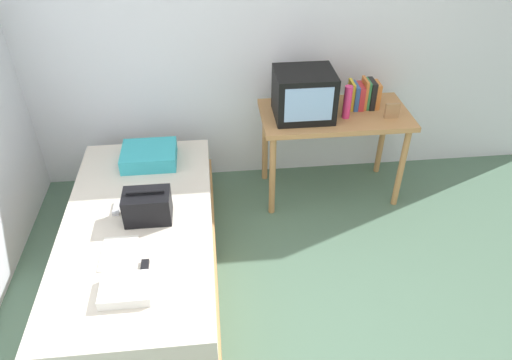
# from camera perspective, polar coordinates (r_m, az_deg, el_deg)

# --- Properties ---
(ground_plane) EXTENTS (8.00, 8.00, 0.00)m
(ground_plane) POSITION_cam_1_polar(r_m,az_deg,el_deg) (3.06, 6.08, -20.01)
(ground_plane) COLOR #4C6B56
(wall_back) EXTENTS (5.20, 0.10, 2.60)m
(wall_back) POSITION_cam_1_polar(r_m,az_deg,el_deg) (3.88, 1.48, 17.65)
(wall_back) COLOR silver
(wall_back) RESTS_ON ground
(bed) EXTENTS (1.00, 2.00, 0.49)m
(bed) POSITION_cam_1_polar(r_m,az_deg,el_deg) (3.37, -13.48, -7.98)
(bed) COLOR #B27F4C
(bed) RESTS_ON ground
(desk) EXTENTS (1.16, 0.60, 0.76)m
(desk) POSITION_cam_1_polar(r_m,az_deg,el_deg) (3.86, 9.32, 6.67)
(desk) COLOR #B27F4C
(desk) RESTS_ON ground
(tv) EXTENTS (0.44, 0.39, 0.36)m
(tv) POSITION_cam_1_polar(r_m,az_deg,el_deg) (3.65, 5.74, 10.16)
(tv) COLOR black
(tv) RESTS_ON desk
(water_bottle) EXTENTS (0.06, 0.06, 0.26)m
(water_bottle) POSITION_cam_1_polar(r_m,az_deg,el_deg) (3.69, 10.86, 9.13)
(water_bottle) COLOR #E53372
(water_bottle) RESTS_ON desk
(book_row) EXTENTS (0.23, 0.16, 0.24)m
(book_row) POSITION_cam_1_polar(r_m,az_deg,el_deg) (3.89, 12.78, 9.92)
(book_row) COLOR gold
(book_row) RESTS_ON desk
(picture_frame) EXTENTS (0.11, 0.02, 0.12)m
(picture_frame) POSITION_cam_1_polar(r_m,az_deg,el_deg) (3.80, 15.97, 7.97)
(picture_frame) COLOR #9E754C
(picture_frame) RESTS_ON desk
(pillow) EXTENTS (0.41, 0.34, 0.11)m
(pillow) POSITION_cam_1_polar(r_m,az_deg,el_deg) (3.72, -12.65, 2.88)
(pillow) COLOR #33A8B7
(pillow) RESTS_ON bed
(handbag) EXTENTS (0.30, 0.20, 0.22)m
(handbag) POSITION_cam_1_polar(r_m,az_deg,el_deg) (3.15, -12.85, -3.07)
(handbag) COLOR black
(handbag) RESTS_ON bed
(magazine) EXTENTS (0.21, 0.29, 0.01)m
(magazine) POSITION_cam_1_polar(r_m,az_deg,el_deg) (3.01, -16.09, -8.40)
(magazine) COLOR white
(magazine) RESTS_ON bed
(remote_dark) EXTENTS (0.04, 0.16, 0.02)m
(remote_dark) POSITION_cam_1_polar(r_m,az_deg,el_deg) (2.86, -13.20, -10.44)
(remote_dark) COLOR black
(remote_dark) RESTS_ON bed
(remote_silver) EXTENTS (0.04, 0.14, 0.02)m
(remote_silver) POSITION_cam_1_polar(r_m,az_deg,el_deg) (3.33, -16.32, -3.23)
(remote_silver) COLOR #B7B7BC
(remote_silver) RESTS_ON bed
(folded_towel) EXTENTS (0.28, 0.22, 0.06)m
(folded_towel) POSITION_cam_1_polar(r_m,az_deg,el_deg) (2.76, -15.27, -12.51)
(folded_towel) COLOR white
(folded_towel) RESTS_ON bed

